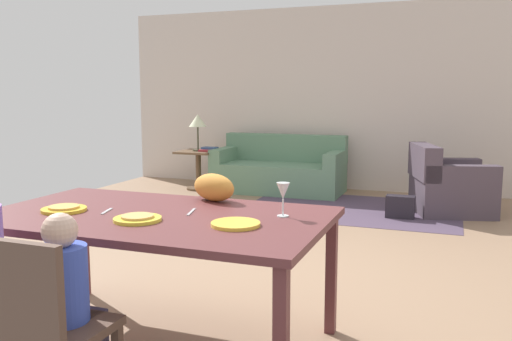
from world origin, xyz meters
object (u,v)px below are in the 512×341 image
Objects in this scene: dining_table at (156,225)px; plate_near_woman at (236,224)px; cat at (214,187)px; couch at (280,171)px; armchair at (448,187)px; handbag at (400,207)px; plate_near_man at (64,210)px; person_child at (69,322)px; dining_chair_child at (40,325)px; book_lower at (207,151)px; wine_glass at (283,192)px; side_table at (198,164)px; book_upper at (210,148)px; plate_near_child at (138,219)px; table_lamp at (198,122)px.

plate_near_woman is (0.52, -0.10, 0.07)m from dining_table.
cat is 4.59m from couch.
armchair is 3.33× the size of handbag.
plate_near_man is at bearing -111.26° from handbag.
person_child is at bearing -106.58° from armchair.
dining_chair_child is 2.72× the size of handbag.
book_lower is at bearing 112.18° from dining_table.
wine_glass is 0.32× the size of side_table.
dining_table is 1.02× the size of couch.
couch is at bearing 108.03° from wine_glass.
book_upper reaches higher than side_table.
wine_glass is at bearing -94.76° from handbag.
couch reaches higher than book_upper.
dining_chair_child is 5.83m from book_lower.
handbag is (1.83, -1.16, -0.17)m from couch.
person_child is at bearing -81.40° from couch.
plate_near_man is 5.05m from couch.
person_child is 1.59× the size of side_table.
person_child is at bearing -89.98° from dining_table.
side_table is (-2.19, 4.19, -0.47)m from cat.
person_child reaches higher than side_table.
wine_glass reaches higher than dining_chair_child.
couch is at bearing 11.03° from book_upper.
wine_glass is 0.58× the size of cat.
couch is 5.79× the size of handbag.
book_upper is at bearing 111.07° from plate_near_child.
handbag is (0.46, 3.84, -0.64)m from plate_near_woman.
person_child is at bearing -126.65° from wine_glass.
plate_near_child reaches higher than book_upper.
table_lamp is at bearing 0.00° from side_table.
dining_table is 8.62× the size of book_lower.
side_table is (-2.56, 4.74, -0.39)m from plate_near_woman.
book_upper is (-1.88, 5.44, 0.19)m from person_child.
person_child is 5.70m from couch.
plate_near_man is 1.00× the size of plate_near_child.
person_child is 5.78m from table_lamp.
book_lower is (-3.36, 0.38, 0.28)m from armchair.
person_child reaches higher than armchair.
cat is (0.15, 0.45, 0.15)m from dining_table.
plate_near_child is (0.00, -0.18, 0.07)m from dining_table.
table_lamp is at bearing 168.84° from book_lower.
dining_chair_child is 5.34m from armchair.
cat reaches higher than couch.
table_lamp is (-2.56, 4.74, 0.24)m from plate_near_woman.
plate_near_child is 4.67m from armchair.
plate_near_man is 0.13× the size of couch.
wine_glass is 0.85× the size of book_lower.
dining_table is at bearing -67.82° from book_lower.
plate_near_woman is at bearing -102.47° from armchair.
plate_near_man is 0.29× the size of dining_chair_child.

